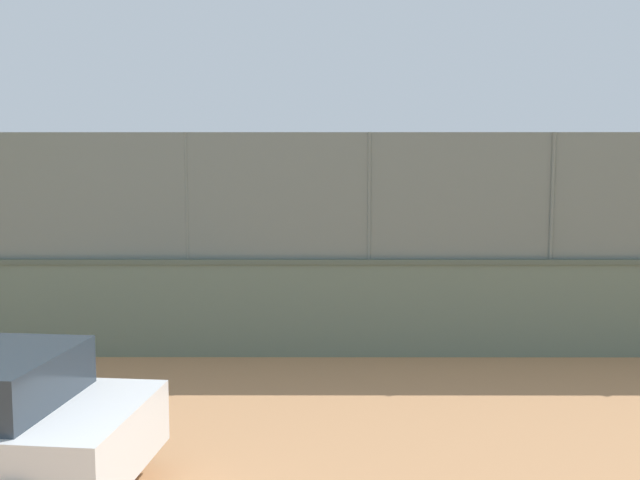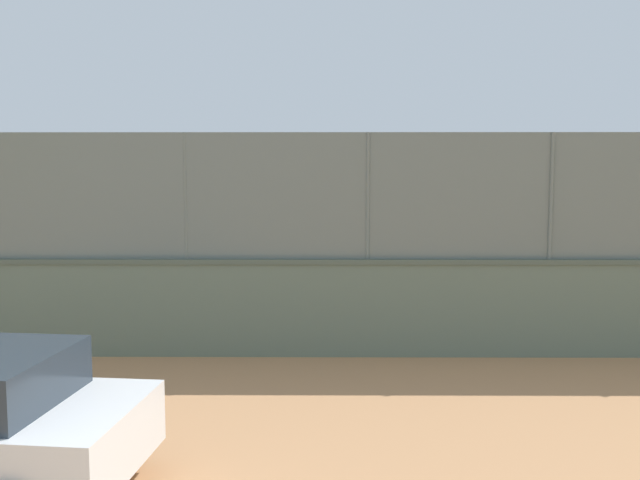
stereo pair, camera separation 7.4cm
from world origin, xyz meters
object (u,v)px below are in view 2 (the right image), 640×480
Objects in this scene: player_baseline_waiting at (444,256)px; player_near_wall_returning at (298,246)px; player_crossing_court at (274,233)px; sports_ball at (404,304)px; spare_ball_by_wall at (154,326)px.

player_baseline_waiting is 1.00× the size of player_near_wall_returning.
player_crossing_court is 8.49× the size of sports_ball.
player_baseline_waiting is 1.00× the size of player_crossing_court.
player_crossing_court is (4.90, -6.45, 0.00)m from player_baseline_waiting.
player_baseline_waiting is at bearing -119.69° from sports_ball.
player_crossing_court is at bearing -75.74° from player_near_wall_returning.
player_baseline_waiting is 4.59m from player_near_wall_returning.
player_near_wall_returning is at bearing -32.32° from player_baseline_waiting.
player_near_wall_returning is (3.88, -2.46, -0.00)m from player_baseline_waiting.
sports_ball is at bearing 118.65° from player_near_wall_returning.
player_baseline_waiting is 9.03× the size of spare_ball_by_wall.
player_crossing_court is 11.17m from spare_ball_by_wall.
sports_ball is (-2.58, 4.73, -0.82)m from player_near_wall_returning.
sports_ball is 1.07× the size of spare_ball_by_wall.
player_crossing_court is at bearing -52.81° from player_baseline_waiting.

